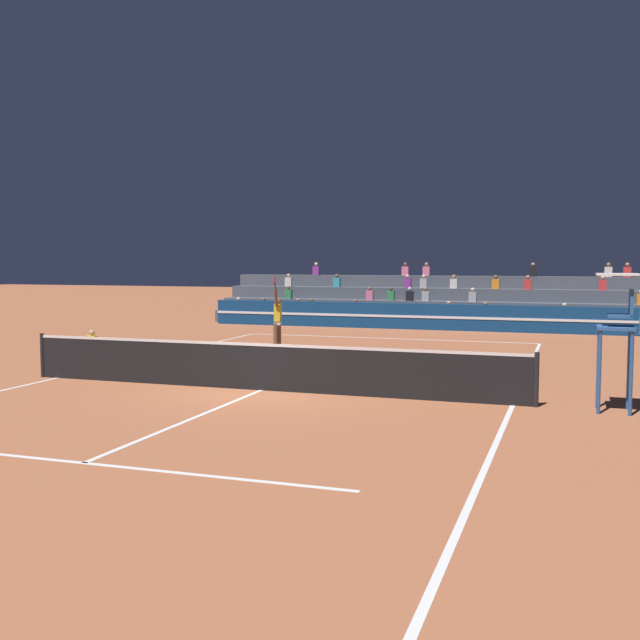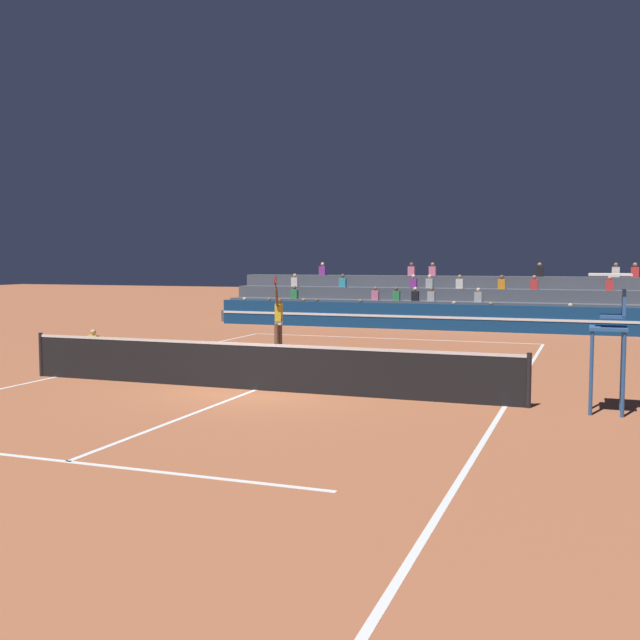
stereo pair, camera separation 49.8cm
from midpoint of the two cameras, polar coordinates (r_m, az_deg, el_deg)
name	(u,v)px [view 2 (the right image)]	position (r m, az deg, el deg)	size (l,w,h in m)	color
ground_plane	(255,390)	(16.97, -4.10, -5.35)	(120.00, 120.00, 0.00)	#AD603D
court_lines	(255,390)	(16.97, -4.10, -5.33)	(11.10, 23.90, 0.01)	white
tennis_net	(255,366)	(16.88, -4.11, -3.53)	(12.00, 0.10, 1.10)	black
sponsor_banner_wall	(415,317)	(31.99, 7.67, 0.27)	(18.00, 0.26, 1.10)	navy
bleacher_stand	(430,306)	(35.06, 8.80, 1.09)	(19.23, 3.80, 2.83)	#4C515B
umpire_chair	(611,324)	(15.30, 22.14, -0.27)	(0.76, 0.84, 2.67)	#285699
ball_kid_courtside	(94,346)	(23.55, -16.29, -1.93)	(0.30, 0.36, 0.84)	black
tennis_player	(279,320)	(24.26, -2.59, -0.01)	(0.31, 1.01, 2.48)	brown
tennis_ball	(422,371)	(19.77, 8.52, -3.88)	(0.07, 0.07, 0.07)	#C6DB33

